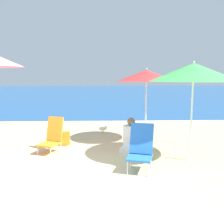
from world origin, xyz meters
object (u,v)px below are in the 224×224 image
object	(u,v)px
beach_umbrella_green	(193,72)
beach_chair_blue	(141,147)
beach_umbrella_red	(146,76)
seagull	(103,128)
person_seated_far	(131,139)
beach_chair_orange	(52,136)
backpack_orange	(64,138)

from	to	relation	value
beach_umbrella_green	beach_chair_blue	distance (m)	1.91
beach_umbrella_red	seagull	world-z (taller)	beach_umbrella_red
beach_chair_blue	person_seated_far	xyz separation A→B (m)	(-0.07, 1.05, -0.11)
beach_chair_orange	beach_chair_blue	world-z (taller)	beach_chair_blue
beach_umbrella_green	beach_chair_blue	bearing A→B (deg)	-156.87
beach_chair_orange	seagull	xyz separation A→B (m)	(1.22, 2.03, -0.25)
seagull	backpack_orange	bearing A→B (deg)	-126.53
beach_chair_orange	backpack_orange	size ratio (longest dim) A/B	2.34
seagull	person_seated_far	bearing A→B (deg)	-73.41
person_seated_far	backpack_orange	distance (m)	1.89
person_seated_far	backpack_orange	xyz separation A→B (m)	(-1.71, 0.80, -0.16)
beach_umbrella_red	beach_chair_orange	world-z (taller)	beach_umbrella_red
beach_umbrella_red	beach_chair_orange	size ratio (longest dim) A/B	2.43
person_seated_far	seagull	size ratio (longest dim) A/B	3.18
beach_umbrella_green	backpack_orange	world-z (taller)	beach_umbrella_green
beach_umbrella_green	backpack_orange	size ratio (longest dim) A/B	5.95
backpack_orange	seagull	xyz separation A→B (m)	(1.05, 1.42, -0.04)
beach_chair_blue	beach_chair_orange	bearing A→B (deg)	164.82
person_seated_far	beach_umbrella_red	bearing A→B (deg)	86.71
beach_chair_blue	seagull	size ratio (longest dim) A/B	3.32
backpack_orange	seagull	distance (m)	1.76
beach_chair_blue	person_seated_far	distance (m)	1.06
beach_chair_orange	seagull	distance (m)	2.39
beach_chair_blue	beach_umbrella_green	bearing A→B (deg)	40.21
beach_chair_blue	backpack_orange	xyz separation A→B (m)	(-1.78, 1.85, -0.27)
beach_chair_orange	seagull	size ratio (longest dim) A/B	3.11
person_seated_far	beach_umbrella_green	bearing A→B (deg)	-0.73
backpack_orange	beach_umbrella_green	bearing A→B (deg)	-24.87
beach_umbrella_red	beach_chair_blue	size ratio (longest dim) A/B	2.27
beach_chair_blue	backpack_orange	distance (m)	2.58
beach_umbrella_red	seagull	distance (m)	2.39
beach_chair_blue	seagull	world-z (taller)	beach_chair_blue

